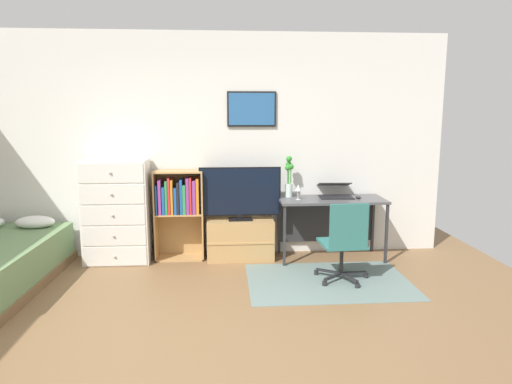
{
  "coord_description": "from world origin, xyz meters",
  "views": [
    {
      "loc": [
        0.31,
        -3.29,
        1.76
      ],
      "look_at": [
        0.66,
        1.5,
        0.93
      ],
      "focal_mm": 32.65,
      "sensor_mm": 36.0,
      "label": 1
    }
  ],
  "objects_px": {
    "wine_glass": "(298,188)",
    "office_chair": "(345,240)",
    "television": "(240,194)",
    "desk": "(330,209)",
    "bamboo_vase": "(289,177)",
    "tv_stand": "(240,239)",
    "bookshelf": "(179,205)",
    "laptop": "(335,191)",
    "computer_mouse": "(358,197)",
    "dresser": "(117,211)"
  },
  "relations": [
    {
      "from": "wine_glass",
      "to": "office_chair",
      "type": "bearing_deg",
      "value": -64.75
    },
    {
      "from": "television",
      "to": "desk",
      "type": "relative_size",
      "value": 0.77
    },
    {
      "from": "office_chair",
      "to": "bamboo_vase",
      "type": "height_order",
      "value": "bamboo_vase"
    },
    {
      "from": "tv_stand",
      "to": "wine_glass",
      "type": "height_order",
      "value": "wine_glass"
    },
    {
      "from": "bookshelf",
      "to": "laptop",
      "type": "relative_size",
      "value": 2.38
    },
    {
      "from": "computer_mouse",
      "to": "laptop",
      "type": "bearing_deg",
      "value": 149.15
    },
    {
      "from": "tv_stand",
      "to": "television",
      "type": "distance_m",
      "value": 0.56
    },
    {
      "from": "dresser",
      "to": "desk",
      "type": "bearing_deg",
      "value": 0.33
    },
    {
      "from": "tv_stand",
      "to": "office_chair",
      "type": "distance_m",
      "value": 1.39
    },
    {
      "from": "television",
      "to": "office_chair",
      "type": "height_order",
      "value": "television"
    },
    {
      "from": "television",
      "to": "desk",
      "type": "distance_m",
      "value": 1.11
    },
    {
      "from": "wine_glass",
      "to": "tv_stand",
      "type": "bearing_deg",
      "value": 170.09
    },
    {
      "from": "bookshelf",
      "to": "bamboo_vase",
      "type": "height_order",
      "value": "bamboo_vase"
    },
    {
      "from": "computer_mouse",
      "to": "television",
      "type": "bearing_deg",
      "value": 176.96
    },
    {
      "from": "tv_stand",
      "to": "office_chair",
      "type": "bearing_deg",
      "value": -40.56
    },
    {
      "from": "laptop",
      "to": "bookshelf",
      "type": "bearing_deg",
      "value": -176.81
    },
    {
      "from": "dresser",
      "to": "wine_glass",
      "type": "relative_size",
      "value": 6.77
    },
    {
      "from": "television",
      "to": "laptop",
      "type": "height_order",
      "value": "television"
    },
    {
      "from": "dresser",
      "to": "bookshelf",
      "type": "bearing_deg",
      "value": 4.67
    },
    {
      "from": "bookshelf",
      "to": "tv_stand",
      "type": "bearing_deg",
      "value": -3.45
    },
    {
      "from": "bookshelf",
      "to": "desk",
      "type": "distance_m",
      "value": 1.82
    },
    {
      "from": "dresser",
      "to": "bookshelf",
      "type": "height_order",
      "value": "dresser"
    },
    {
      "from": "office_chair",
      "to": "computer_mouse",
      "type": "distance_m",
      "value": 0.93
    },
    {
      "from": "dresser",
      "to": "television",
      "type": "distance_m",
      "value": 1.46
    },
    {
      "from": "bookshelf",
      "to": "laptop",
      "type": "height_order",
      "value": "bookshelf"
    },
    {
      "from": "dresser",
      "to": "office_chair",
      "type": "relative_size",
      "value": 1.42
    },
    {
      "from": "television",
      "to": "computer_mouse",
      "type": "height_order",
      "value": "television"
    },
    {
      "from": "dresser",
      "to": "television",
      "type": "height_order",
      "value": "dresser"
    },
    {
      "from": "tv_stand",
      "to": "office_chair",
      "type": "height_order",
      "value": "office_chair"
    },
    {
      "from": "desk",
      "to": "computer_mouse",
      "type": "xyz_separation_m",
      "value": [
        0.32,
        -0.1,
        0.16
      ]
    },
    {
      "from": "computer_mouse",
      "to": "wine_glass",
      "type": "relative_size",
      "value": 0.58
    },
    {
      "from": "computer_mouse",
      "to": "bookshelf",
      "type": "bearing_deg",
      "value": 176.22
    },
    {
      "from": "tv_stand",
      "to": "television",
      "type": "relative_size",
      "value": 0.82
    },
    {
      "from": "television",
      "to": "office_chair",
      "type": "relative_size",
      "value": 1.13
    },
    {
      "from": "dresser",
      "to": "bookshelf",
      "type": "xyz_separation_m",
      "value": [
        0.72,
        0.06,
        0.06
      ]
    },
    {
      "from": "tv_stand",
      "to": "wine_glass",
      "type": "xyz_separation_m",
      "value": [
        0.68,
        -0.12,
        0.63
      ]
    },
    {
      "from": "tv_stand",
      "to": "office_chair",
      "type": "xyz_separation_m",
      "value": [
        1.05,
        -0.9,
        0.22
      ]
    },
    {
      "from": "office_chair",
      "to": "wine_glass",
      "type": "distance_m",
      "value": 0.95
    },
    {
      "from": "office_chair",
      "to": "computer_mouse",
      "type": "height_order",
      "value": "office_chair"
    },
    {
      "from": "wine_glass",
      "to": "television",
      "type": "bearing_deg",
      "value": 171.93
    },
    {
      "from": "tv_stand",
      "to": "computer_mouse",
      "type": "relative_size",
      "value": 7.66
    },
    {
      "from": "office_chair",
      "to": "laptop",
      "type": "relative_size",
      "value": 1.9
    },
    {
      "from": "desk",
      "to": "wine_glass",
      "type": "height_order",
      "value": "wine_glass"
    },
    {
      "from": "tv_stand",
      "to": "bamboo_vase",
      "type": "bearing_deg",
      "value": 7.16
    },
    {
      "from": "dresser",
      "to": "office_chair",
      "type": "distance_m",
      "value": 2.65
    },
    {
      "from": "bookshelf",
      "to": "laptop",
      "type": "distance_m",
      "value": 1.89
    },
    {
      "from": "bamboo_vase",
      "to": "office_chair",
      "type": "bearing_deg",
      "value": -65.13
    },
    {
      "from": "bookshelf",
      "to": "computer_mouse",
      "type": "xyz_separation_m",
      "value": [
        2.14,
        -0.14,
        0.09
      ]
    },
    {
      "from": "computer_mouse",
      "to": "bamboo_vase",
      "type": "relative_size",
      "value": 0.21
    },
    {
      "from": "laptop",
      "to": "wine_glass",
      "type": "bearing_deg",
      "value": -157.7
    }
  ]
}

